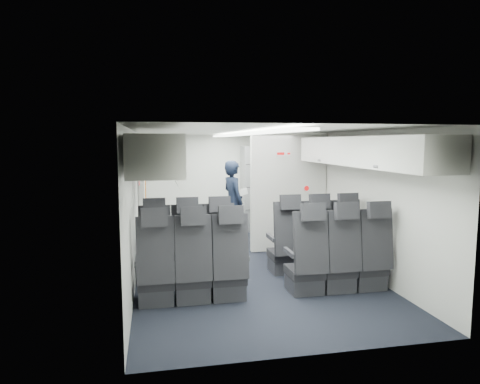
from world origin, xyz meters
name	(u,v)px	position (x,y,z in m)	size (l,w,h in m)	color
cabin_shell	(245,196)	(0.00, 0.00, 1.12)	(3.41, 6.01, 2.16)	black
seat_row_front	(252,249)	(0.00, -0.53, 0.40)	(3.33, 0.56, 1.24)	black
seat_row_mid	(268,266)	(0.00, -1.43, 0.40)	(3.33, 0.56, 1.24)	black
overhead_bin_left_rear	(155,154)	(-1.40, -2.00, 1.86)	(0.53, 1.80, 0.40)	white
overhead_bin_left_front_open	(152,159)	(-1.44, -0.25, 1.74)	(0.64, 1.70, 0.72)	#9E9E93
overhead_bin_right_rear	(397,153)	(1.40, -2.00, 1.86)	(0.53, 1.80, 0.40)	white
overhead_bin_right_front	(335,150)	(1.40, -0.25, 1.86)	(0.53, 1.70, 0.40)	white
bulkhead_partition	(288,192)	(0.98, 0.80, 1.08)	(1.40, 0.15, 2.13)	silver
galley_unit	(261,188)	(0.95, 2.72, 0.95)	(0.85, 0.52, 1.90)	#939399
boarding_door	(142,197)	(-1.64, 1.55, 0.95)	(0.12, 1.27, 1.86)	silver
flight_attendant	(233,202)	(0.10, 1.59, 0.81)	(0.59, 0.39, 1.63)	black
carry_on_bag	(154,156)	(-1.41, -0.17, 1.78)	(0.38, 0.26, 0.23)	black
papers	(243,192)	(0.29, 1.54, 1.01)	(0.18, 0.02, 0.13)	white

